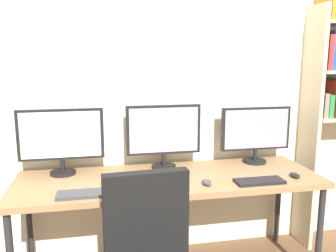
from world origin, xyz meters
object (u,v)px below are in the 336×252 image
object	(u,v)px
desk	(169,184)
mouse_right_side	(295,175)
monitor_right	(256,132)
mouse_left_side	(207,182)
monitor_left	(61,138)
monitor_center	(164,133)
keyboard_right	(259,181)
laptop_closed	(150,178)
keyboard_left	(86,194)

from	to	relation	value
desk	mouse_right_side	bearing A→B (deg)	-12.06
monitor_right	mouse_left_side	bearing A→B (deg)	-141.81
monitor_left	mouse_left_side	distance (m)	1.05
desk	monitor_left	distance (m)	0.82
monitor_center	mouse_left_side	distance (m)	0.52
monitor_center	monitor_right	bearing A→B (deg)	-0.00
desk	mouse_left_side	size ratio (longest dim) A/B	21.83
desk	keyboard_right	bearing A→B (deg)	-22.33
monitor_right	keyboard_right	xyz separation A→B (m)	(-0.17, -0.44, -0.24)
mouse_right_side	monitor_center	bearing A→B (deg)	155.07
monitor_center	monitor_right	size ratio (longest dim) A/B	0.99
monitor_center	mouse_left_side	world-z (taller)	monitor_center
monitor_right	mouse_right_side	xyz separation A→B (m)	(0.12, -0.39, -0.23)
desk	monitor_center	distance (m)	0.38
monitor_left	monitor_right	world-z (taller)	monitor_left
monitor_center	mouse_right_side	distance (m)	0.97
monitor_right	mouse_right_side	distance (m)	0.47
desk	laptop_closed	bearing A→B (deg)	-168.58
monitor_left	keyboard_right	distance (m)	1.38
keyboard_right	desk	bearing A→B (deg)	157.67
monitor_right	desk	bearing A→B (deg)	-163.73
monitor_left	keyboard_right	bearing A→B (deg)	-18.96
monitor_right	mouse_left_side	size ratio (longest dim) A/B	5.81
keyboard_right	mouse_right_side	world-z (taller)	mouse_right_side
keyboard_left	desk	bearing A→B (deg)	22.33
keyboard_right	laptop_closed	distance (m)	0.73
monitor_center	keyboard_right	distance (m)	0.76
monitor_right	monitor_center	bearing A→B (deg)	180.00
monitor_center	laptop_closed	bearing A→B (deg)	-120.59
desk	monitor_left	bearing A→B (deg)	163.73
keyboard_left	monitor_right	bearing A→B (deg)	18.96
mouse_left_side	keyboard_right	bearing A→B (deg)	-5.14
desk	monitor_center	xyz separation A→B (m)	(0.00, 0.21, 0.32)
monitor_left	laptop_closed	bearing A→B (deg)	-22.40
monitor_center	keyboard_right	size ratio (longest dim) A/B	1.70
monitor_left	mouse_left_side	size ratio (longest dim) A/B	6.12
keyboard_right	mouse_left_side	size ratio (longest dim) A/B	3.39
desk	monitor_right	size ratio (longest dim) A/B	3.76
monitor_center	desk	bearing A→B (deg)	-90.00
desk	laptop_closed	world-z (taller)	laptop_closed
monitor_left	keyboard_right	xyz separation A→B (m)	(1.29, -0.44, -0.25)
mouse_right_side	laptop_closed	distance (m)	1.00
keyboard_right	laptop_closed	bearing A→B (deg)	164.02
desk	mouse_left_side	bearing A→B (deg)	-43.91
monitor_center	keyboard_left	bearing A→B (deg)	-141.70
mouse_left_side	desk	bearing A→B (deg)	136.09
monitor_center	keyboard_left	size ratio (longest dim) A/B	1.62
keyboard_left	mouse_right_side	bearing A→B (deg)	2.01
monitor_center	mouse_left_side	size ratio (longest dim) A/B	5.75
keyboard_right	laptop_closed	world-z (taller)	laptop_closed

